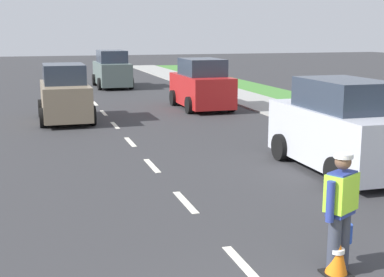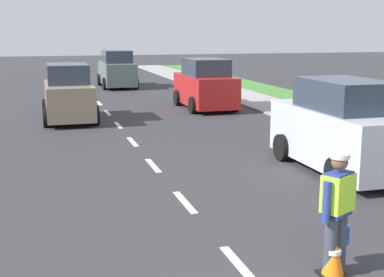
{
  "view_description": "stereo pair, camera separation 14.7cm",
  "coord_description": "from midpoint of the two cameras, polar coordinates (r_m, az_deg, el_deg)",
  "views": [
    {
      "loc": [
        -2.74,
        -3.95,
        3.27
      ],
      "look_at": [
        0.35,
        6.44,
        1.1
      ],
      "focal_mm": 50.74,
      "sensor_mm": 36.0,
      "label": 1
    },
    {
      "loc": [
        -2.6,
        -3.99,
        3.27
      ],
      "look_at": [
        0.35,
        6.44,
        1.1
      ],
      "focal_mm": 50.74,
      "sensor_mm": 36.0,
      "label": 2
    }
  ],
  "objects": [
    {
      "name": "car_outgoing_far",
      "position": [
        32.04,
        -8.55,
        7.11
      ],
      "size": [
        1.97,
        4.29,
        2.13
      ],
      "color": "slate",
      "rests_on": "ground"
    },
    {
      "name": "car_parked_far",
      "position": [
        22.96,
        0.8,
        5.59
      ],
      "size": [
        2.0,
        4.03,
        2.11
      ],
      "color": "red",
      "rests_on": "ground"
    },
    {
      "name": "car_parked_curbside",
      "position": [
        13.12,
        14.94,
        1.0
      ],
      "size": [
        1.91,
        4.25,
        2.17
      ],
      "color": "silver",
      "rests_on": "ground"
    },
    {
      "name": "sidewalk_right",
      "position": [
        17.41,
        18.33,
        -0.09
      ],
      "size": [
        2.4,
        72.0,
        0.14
      ],
      "primitive_type": "cube",
      "color": "#9E9E99",
      "rests_on": "ground"
    },
    {
      "name": "road_worker",
      "position": [
        7.63,
        14.85,
        -6.92
      ],
      "size": [
        0.64,
        0.6,
        1.67
      ],
      "color": "#383D4C",
      "rests_on": "ground"
    },
    {
      "name": "car_oncoming_second",
      "position": [
        20.35,
        -13.42,
        4.48
      ],
      "size": [
        1.89,
        3.84,
        2.07
      ],
      "color": "gray",
      "rests_on": "ground"
    },
    {
      "name": "ground_plane",
      "position": [
        25.32,
        -10.4,
        3.71
      ],
      "size": [
        96.0,
        96.0,
        0.0
      ],
      "primitive_type": "plane",
      "color": "#333335"
    },
    {
      "name": "lane_center_line",
      "position": [
        29.47,
        -11.31,
        4.74
      ],
      "size": [
        0.14,
        46.4,
        0.01
      ],
      "color": "silver",
      "rests_on": "ground"
    },
    {
      "name": "traffic_cone_near",
      "position": [
        7.72,
        14.46,
        -11.68
      ],
      "size": [
        0.36,
        0.36,
        0.61
      ],
      "color": "black",
      "rests_on": "ground"
    }
  ]
}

